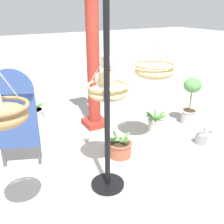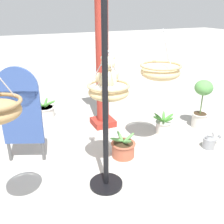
# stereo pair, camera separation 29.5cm
# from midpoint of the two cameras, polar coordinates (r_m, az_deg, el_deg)

# --- Properties ---
(ground_plane) EXTENTS (40.00, 40.00, 0.00)m
(ground_plane) POSITION_cam_midpoint_polar(r_m,az_deg,el_deg) (3.69, -1.81, -14.53)
(ground_plane) COLOR #ADAAA3
(display_pole_central) EXTENTS (0.44, 0.44, 2.52)m
(display_pole_central) POSITION_cam_midpoint_polar(r_m,az_deg,el_deg) (3.14, -3.76, -4.65)
(display_pole_central) COLOR black
(display_pole_central) RESTS_ON ground
(hanging_basket_with_teddy) EXTENTS (0.54, 0.54, 0.62)m
(hanging_basket_with_teddy) POSITION_cam_midpoint_polar(r_m,az_deg,el_deg) (3.24, -3.53, 4.67)
(hanging_basket_with_teddy) COLOR tan
(teddy_bear) EXTENTS (0.31, 0.27, 0.45)m
(teddy_bear) POSITION_cam_midpoint_polar(r_m,az_deg,el_deg) (3.20, -3.80, 8.12)
(teddy_bear) COLOR beige
(hanging_basket_left_high) EXTENTS (0.48, 0.48, 0.55)m
(hanging_basket_left_high) POSITION_cam_midpoint_polar(r_m,az_deg,el_deg) (2.42, -26.59, -0.51)
(hanging_basket_left_high) COLOR #A37F51
(hanging_basket_right_low) EXTENTS (0.62, 0.62, 0.73)m
(hanging_basket_right_low) POSITION_cam_midpoint_polar(r_m,az_deg,el_deg) (3.99, 7.29, 9.21)
(hanging_basket_right_low) COLOR tan
(greenhouse_pillar_right) EXTENTS (0.44, 0.44, 2.85)m
(greenhouse_pillar_right) POSITION_cam_midpoint_polar(r_m,az_deg,el_deg) (4.75, -6.07, 12.20)
(greenhouse_pillar_right) COLOR #9E2D23
(greenhouse_pillar_right) RESTS_ON ground
(potted_plant_fern_front) EXTENTS (0.45, 0.39, 0.38)m
(potted_plant_fern_front) POSITION_cam_midpoint_polar(r_m,az_deg,el_deg) (4.92, 7.94, -2.46)
(potted_plant_fern_front) COLOR beige
(potted_plant_fern_front) RESTS_ON ground
(potted_plant_bushy_green) EXTENTS (0.46, 0.44, 0.39)m
(potted_plant_bushy_green) POSITION_cam_midpoint_polar(r_m,az_deg,el_deg) (5.61, -18.45, -0.36)
(potted_plant_bushy_green) COLOR beige
(potted_plant_bushy_green) RESTS_ON ground
(potted_plant_small_succulent) EXTENTS (0.34, 0.34, 0.95)m
(potted_plant_small_succulent) POSITION_cam_midpoint_polar(r_m,az_deg,el_deg) (5.24, 15.59, 2.66)
(potted_plant_small_succulent) COLOR beige
(potted_plant_small_succulent) RESTS_ON ground
(potted_plant_conical_shrub) EXTENTS (0.44, 0.42, 0.38)m
(potted_plant_conical_shrub) POSITION_cam_midpoint_polar(r_m,az_deg,el_deg) (4.09, -0.29, -7.93)
(potted_plant_conical_shrub) COLOR #AD563D
(potted_plant_conical_shrub) RESTS_ON ground
(display_sign_board) EXTENTS (0.56, 0.26, 1.47)m
(display_sign_board) POSITION_cam_midpoint_polar(r_m,az_deg,el_deg) (3.84, -22.97, 0.10)
(display_sign_board) COLOR #334C8C
(display_sign_board) RESTS_ON ground
(watering_can) EXTENTS (0.35, 0.20, 0.30)m
(watering_can) POSITION_cam_midpoint_polar(r_m,az_deg,el_deg) (4.68, 17.59, -5.55)
(watering_can) COLOR gray
(watering_can) RESTS_ON ground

